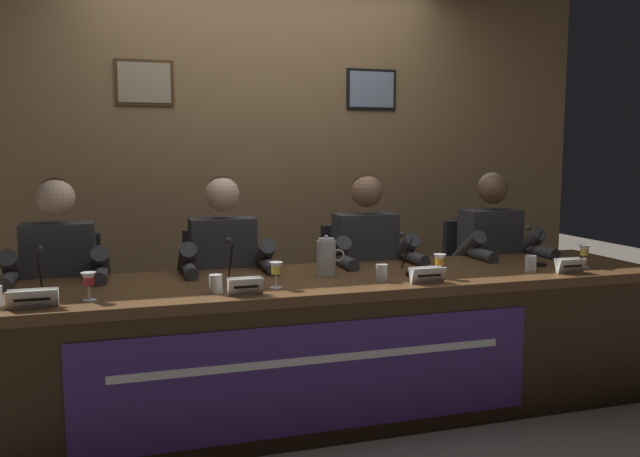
# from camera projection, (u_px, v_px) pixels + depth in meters

# --- Properties ---
(ground_plane) EXTENTS (12.00, 12.00, 0.00)m
(ground_plane) POSITION_uv_depth(u_px,v_px,m) (320.00, 412.00, 3.37)
(ground_plane) COLOR #70665B
(wall_back_panelled) EXTENTS (4.92, 0.14, 2.60)m
(wall_back_panelled) POSITION_uv_depth(u_px,v_px,m) (263.00, 160.00, 4.52)
(wall_back_panelled) COLOR #937047
(wall_back_panelled) RESTS_ON ground_plane
(conference_table) EXTENTS (3.72, 0.81, 0.72)m
(conference_table) POSITION_uv_depth(u_px,v_px,m) (326.00, 324.00, 3.20)
(conference_table) COLOR brown
(conference_table) RESTS_ON ground_plane
(chair_far_left) EXTENTS (0.44, 0.45, 0.90)m
(chair_far_left) POSITION_uv_depth(u_px,v_px,m) (64.00, 321.00, 3.50)
(chair_far_left) COLOR black
(chair_far_left) RESTS_ON ground_plane
(panelist_far_left) EXTENTS (0.51, 0.48, 1.23)m
(panelist_far_left) POSITION_uv_depth(u_px,v_px,m) (59.00, 279.00, 3.28)
(panelist_far_left) COLOR black
(panelist_far_left) RESTS_ON ground_plane
(nameplate_far_left) EXTENTS (0.20, 0.06, 0.08)m
(nameplate_far_left) POSITION_uv_depth(u_px,v_px,m) (33.00, 299.00, 2.62)
(nameplate_far_left) COLOR white
(nameplate_far_left) RESTS_ON conference_table
(juice_glass_far_left) EXTENTS (0.06, 0.06, 0.12)m
(juice_glass_far_left) POSITION_uv_depth(u_px,v_px,m) (89.00, 281.00, 2.75)
(juice_glass_far_left) COLOR white
(juice_glass_far_left) RESTS_ON conference_table
(microphone_far_left) EXTENTS (0.06, 0.17, 0.22)m
(microphone_far_left) POSITION_uv_depth(u_px,v_px,m) (39.00, 280.00, 2.84)
(microphone_far_left) COLOR black
(microphone_far_left) RESTS_ON conference_table
(chair_center_left) EXTENTS (0.44, 0.45, 0.90)m
(chair_center_left) POSITION_uv_depth(u_px,v_px,m) (221.00, 310.00, 3.75)
(chair_center_left) COLOR black
(chair_center_left) RESTS_ON ground_plane
(panelist_center_left) EXTENTS (0.51, 0.48, 1.23)m
(panelist_center_left) POSITION_uv_depth(u_px,v_px,m) (225.00, 270.00, 3.53)
(panelist_center_left) COLOR black
(panelist_center_left) RESTS_ON ground_plane
(nameplate_center_left) EXTENTS (0.16, 0.06, 0.08)m
(nameplate_center_left) POSITION_uv_depth(u_px,v_px,m) (245.00, 286.00, 2.87)
(nameplate_center_left) COLOR white
(nameplate_center_left) RESTS_ON conference_table
(juice_glass_center_left) EXTENTS (0.06, 0.06, 0.12)m
(juice_glass_center_left) POSITION_uv_depth(u_px,v_px,m) (276.00, 270.00, 3.01)
(juice_glass_center_left) COLOR white
(juice_glass_center_left) RESTS_ON conference_table
(water_cup_center_left) EXTENTS (0.06, 0.06, 0.08)m
(water_cup_center_left) POSITION_uv_depth(u_px,v_px,m) (216.00, 285.00, 2.91)
(water_cup_center_left) COLOR silver
(water_cup_center_left) RESTS_ON conference_table
(microphone_center_left) EXTENTS (0.06, 0.17, 0.22)m
(microphone_center_left) POSITION_uv_depth(u_px,v_px,m) (232.00, 269.00, 3.11)
(microphone_center_left) COLOR black
(microphone_center_left) RESTS_ON conference_table
(chair_center_right) EXTENTS (0.44, 0.45, 0.90)m
(chair_center_right) POSITION_uv_depth(u_px,v_px,m) (358.00, 300.00, 4.00)
(chair_center_right) COLOR black
(chair_center_right) RESTS_ON ground_plane
(panelist_center_right) EXTENTS (0.51, 0.48, 1.23)m
(panelist_center_right) POSITION_uv_depth(u_px,v_px,m) (370.00, 262.00, 3.78)
(panelist_center_right) COLOR black
(panelist_center_right) RESTS_ON ground_plane
(nameplate_center_right) EXTENTS (0.18, 0.06, 0.08)m
(nameplate_center_right) POSITION_uv_depth(u_px,v_px,m) (428.00, 275.00, 3.13)
(nameplate_center_right) COLOR white
(nameplate_center_right) RESTS_ON conference_table
(juice_glass_center_right) EXTENTS (0.06, 0.06, 0.12)m
(juice_glass_center_right) POSITION_uv_depth(u_px,v_px,m) (440.00, 262.00, 3.24)
(juice_glass_center_right) COLOR white
(juice_glass_center_right) RESTS_ON conference_table
(water_cup_center_right) EXTENTS (0.06, 0.06, 0.08)m
(water_cup_center_right) POSITION_uv_depth(u_px,v_px,m) (382.00, 274.00, 3.17)
(water_cup_center_right) COLOR silver
(water_cup_center_right) RESTS_ON conference_table
(microphone_center_right) EXTENTS (0.06, 0.17, 0.22)m
(microphone_center_right) POSITION_uv_depth(u_px,v_px,m) (408.00, 260.00, 3.34)
(microphone_center_right) COLOR black
(microphone_center_right) RESTS_ON conference_table
(chair_far_right) EXTENTS (0.44, 0.45, 0.90)m
(chair_far_right) POSITION_uv_depth(u_px,v_px,m) (479.00, 292.00, 4.25)
(chair_far_right) COLOR black
(chair_far_right) RESTS_ON ground_plane
(panelist_far_right) EXTENTS (0.51, 0.48, 1.23)m
(panelist_far_right) POSITION_uv_depth(u_px,v_px,m) (497.00, 255.00, 4.03)
(panelist_far_right) COLOR black
(panelist_far_right) RESTS_ON ground_plane
(nameplate_far_right) EXTENTS (0.16, 0.06, 0.08)m
(nameplate_far_right) POSITION_uv_depth(u_px,v_px,m) (570.00, 266.00, 3.39)
(nameplate_far_right) COLOR white
(nameplate_far_right) RESTS_ON conference_table
(juice_glass_far_right) EXTENTS (0.06, 0.06, 0.12)m
(juice_glass_far_right) POSITION_uv_depth(u_px,v_px,m) (584.00, 252.00, 3.56)
(juice_glass_far_right) COLOR white
(juice_glass_far_right) RESTS_ON conference_table
(water_cup_far_right) EXTENTS (0.06, 0.06, 0.08)m
(water_cup_far_right) POSITION_uv_depth(u_px,v_px,m) (531.00, 264.00, 3.44)
(water_cup_far_right) COLOR silver
(water_cup_far_right) RESTS_ON conference_table
(microphone_far_right) EXTENTS (0.06, 0.17, 0.22)m
(microphone_far_right) POSITION_uv_depth(u_px,v_px,m) (537.00, 252.00, 3.62)
(microphone_far_right) COLOR black
(microphone_far_right) RESTS_ON conference_table
(water_pitcher_central) EXTENTS (0.15, 0.10, 0.21)m
(water_pitcher_central) POSITION_uv_depth(u_px,v_px,m) (326.00, 257.00, 3.33)
(water_pitcher_central) COLOR silver
(water_pitcher_central) RESTS_ON conference_table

